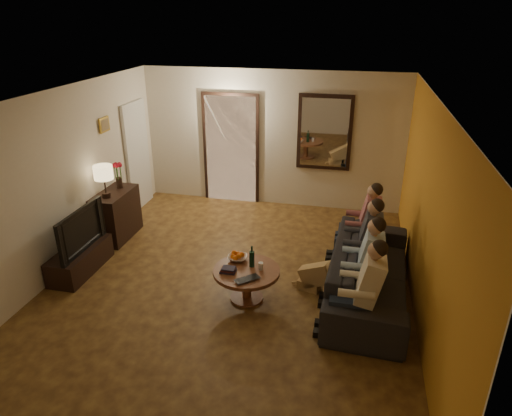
% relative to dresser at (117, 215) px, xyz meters
% --- Properties ---
extents(floor, '(5.00, 6.00, 0.01)m').
position_rel_dresser_xyz_m(floor, '(2.25, -0.94, -0.41)').
color(floor, '#3F2411').
rests_on(floor, ground).
extents(ceiling, '(5.00, 6.00, 0.01)m').
position_rel_dresser_xyz_m(ceiling, '(2.25, -0.94, 2.19)').
color(ceiling, white).
rests_on(ceiling, back_wall).
extents(back_wall, '(5.00, 0.02, 2.60)m').
position_rel_dresser_xyz_m(back_wall, '(2.25, 2.06, 0.89)').
color(back_wall, beige).
rests_on(back_wall, floor).
extents(front_wall, '(5.00, 0.02, 2.60)m').
position_rel_dresser_xyz_m(front_wall, '(2.25, -3.94, 0.89)').
color(front_wall, beige).
rests_on(front_wall, floor).
extents(left_wall, '(0.02, 6.00, 2.60)m').
position_rel_dresser_xyz_m(left_wall, '(-0.25, -0.94, 0.89)').
color(left_wall, beige).
rests_on(left_wall, floor).
extents(right_wall, '(0.02, 6.00, 2.60)m').
position_rel_dresser_xyz_m(right_wall, '(4.75, -0.94, 0.89)').
color(right_wall, beige).
rests_on(right_wall, floor).
extents(orange_accent, '(0.01, 6.00, 2.60)m').
position_rel_dresser_xyz_m(orange_accent, '(4.74, -0.94, 0.89)').
color(orange_accent, orange).
rests_on(orange_accent, right_wall).
extents(kitchen_doorway, '(1.00, 0.06, 2.10)m').
position_rel_dresser_xyz_m(kitchen_doorway, '(1.45, 2.04, 0.64)').
color(kitchen_doorway, '#FFE0A5').
rests_on(kitchen_doorway, floor).
extents(door_trim, '(1.12, 0.04, 2.22)m').
position_rel_dresser_xyz_m(door_trim, '(1.45, 2.03, 0.64)').
color(door_trim, black).
rests_on(door_trim, floor).
extents(fridge_glimpse, '(0.45, 0.03, 1.70)m').
position_rel_dresser_xyz_m(fridge_glimpse, '(1.70, 2.04, 0.49)').
color(fridge_glimpse, silver).
rests_on(fridge_glimpse, floor).
extents(mirror_frame, '(1.00, 0.05, 1.40)m').
position_rel_dresser_xyz_m(mirror_frame, '(3.25, 2.02, 1.09)').
color(mirror_frame, black).
rests_on(mirror_frame, back_wall).
extents(mirror_glass, '(0.86, 0.02, 1.26)m').
position_rel_dresser_xyz_m(mirror_glass, '(3.25, 1.99, 1.09)').
color(mirror_glass, white).
rests_on(mirror_glass, back_wall).
extents(white_door, '(0.06, 0.85, 2.04)m').
position_rel_dresser_xyz_m(white_door, '(-0.21, 1.36, 0.61)').
color(white_door, white).
rests_on(white_door, floor).
extents(framed_art, '(0.03, 0.28, 0.24)m').
position_rel_dresser_xyz_m(framed_art, '(-0.22, 0.36, 1.44)').
color(framed_art, '#B28C33').
rests_on(framed_art, left_wall).
extents(art_canvas, '(0.01, 0.22, 0.18)m').
position_rel_dresser_xyz_m(art_canvas, '(-0.21, 0.36, 1.44)').
color(art_canvas, brown).
rests_on(art_canvas, left_wall).
extents(dresser, '(0.45, 0.92, 0.82)m').
position_rel_dresser_xyz_m(dresser, '(0.00, 0.00, 0.00)').
color(dresser, black).
rests_on(dresser, floor).
extents(table_lamp, '(0.30, 0.30, 0.54)m').
position_rel_dresser_xyz_m(table_lamp, '(0.00, -0.22, 0.68)').
color(table_lamp, beige).
rests_on(table_lamp, dresser).
extents(flower_vase, '(0.14, 0.14, 0.44)m').
position_rel_dresser_xyz_m(flower_vase, '(0.00, 0.22, 0.63)').
color(flower_vase, red).
rests_on(flower_vase, dresser).
extents(tv_stand, '(0.45, 1.11, 0.37)m').
position_rel_dresser_xyz_m(tv_stand, '(0.00, -1.14, -0.22)').
color(tv_stand, black).
rests_on(tv_stand, floor).
extents(tv, '(1.09, 0.14, 0.63)m').
position_rel_dresser_xyz_m(tv, '(0.00, -1.14, 0.28)').
color(tv, black).
rests_on(tv, tv_stand).
extents(sofa, '(2.54, 1.12, 0.73)m').
position_rel_dresser_xyz_m(sofa, '(4.15, -0.87, -0.04)').
color(sofa, black).
rests_on(sofa, floor).
extents(person_a, '(0.60, 0.40, 1.20)m').
position_rel_dresser_xyz_m(person_a, '(4.05, -1.77, 0.19)').
color(person_a, tan).
rests_on(person_a, sofa).
extents(person_b, '(0.60, 0.40, 1.20)m').
position_rel_dresser_xyz_m(person_b, '(4.05, -1.17, 0.19)').
color(person_b, tan).
rests_on(person_b, sofa).
extents(person_c, '(0.60, 0.40, 1.20)m').
position_rel_dresser_xyz_m(person_c, '(4.05, -0.57, 0.19)').
color(person_c, tan).
rests_on(person_c, sofa).
extents(person_d, '(0.60, 0.40, 1.20)m').
position_rel_dresser_xyz_m(person_d, '(4.05, 0.03, 0.19)').
color(person_d, tan).
rests_on(person_d, sofa).
extents(dog, '(0.60, 0.38, 0.56)m').
position_rel_dresser_xyz_m(dog, '(3.46, -0.92, -0.13)').
color(dog, tan).
rests_on(dog, floor).
extents(coffee_table, '(1.02, 1.02, 0.45)m').
position_rel_dresser_xyz_m(coffee_table, '(2.57, -1.30, -0.18)').
color(coffee_table, brown).
rests_on(coffee_table, floor).
extents(bowl, '(0.26, 0.26, 0.06)m').
position_rel_dresser_xyz_m(bowl, '(2.39, -1.08, 0.07)').
color(bowl, white).
rests_on(bowl, coffee_table).
extents(oranges, '(0.20, 0.20, 0.08)m').
position_rel_dresser_xyz_m(oranges, '(2.39, -1.08, 0.14)').
color(oranges, orange).
rests_on(oranges, bowl).
extents(wine_bottle, '(0.07, 0.07, 0.31)m').
position_rel_dresser_xyz_m(wine_bottle, '(2.62, -1.20, 0.20)').
color(wine_bottle, black).
rests_on(wine_bottle, coffee_table).
extents(wine_glass, '(0.06, 0.06, 0.10)m').
position_rel_dresser_xyz_m(wine_glass, '(2.75, -1.25, 0.09)').
color(wine_glass, silver).
rests_on(wine_glass, coffee_table).
extents(book_stack, '(0.20, 0.15, 0.07)m').
position_rel_dresser_xyz_m(book_stack, '(2.35, -1.40, 0.08)').
color(book_stack, black).
rests_on(book_stack, coffee_table).
extents(laptop, '(0.39, 0.38, 0.03)m').
position_rel_dresser_xyz_m(laptop, '(2.67, -1.58, 0.05)').
color(laptop, black).
rests_on(laptop, coffee_table).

